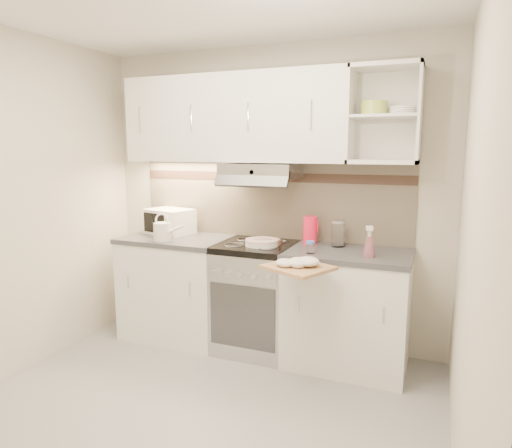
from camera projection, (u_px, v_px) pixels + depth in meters
name	position (u px, v px, depth m)	size (l,w,h in m)	color
ground	(190.00, 419.00, 2.83)	(3.00, 3.00, 0.00)	gray
room_shell	(214.00, 154.00, 2.90)	(3.04, 2.84, 2.52)	beige
base_cabinet_left	(178.00, 289.00, 4.04)	(0.90, 0.60, 0.86)	white
worktop_left	(177.00, 239.00, 3.97)	(0.92, 0.62, 0.04)	#47474C
base_cabinet_right	(347.00, 311.00, 3.49)	(0.90, 0.60, 0.86)	white
worktop_right	(349.00, 254.00, 3.41)	(0.92, 0.62, 0.04)	#47474C
electric_range	(256.00, 297.00, 3.76)	(0.60, 0.60, 0.90)	#B7B7BC
microwave	(170.00, 221.00, 4.11)	(0.45, 0.38, 0.22)	white
watering_can	(163.00, 231.00, 3.78)	(0.28, 0.14, 0.23)	silver
plate_stack	(262.00, 242.00, 3.61)	(0.26, 0.26, 0.06)	silver
bread_loaf	(270.00, 242.00, 3.64)	(0.18, 0.18, 0.04)	#916033
pink_pitcher	(310.00, 230.00, 3.66)	(0.12, 0.11, 0.22)	#FF183D
glass_jar	(338.00, 233.00, 3.56)	(0.11, 0.11, 0.21)	white
spice_jar	(310.00, 247.00, 3.34)	(0.06, 0.06, 0.09)	silver
spray_bottle	(369.00, 244.00, 3.23)	(0.09, 0.09, 0.24)	pink
cutting_board	(298.00, 267.00, 3.06)	(0.40, 0.36, 0.02)	tan
dish_towel	(295.00, 262.00, 3.02)	(0.27, 0.23, 0.07)	silver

